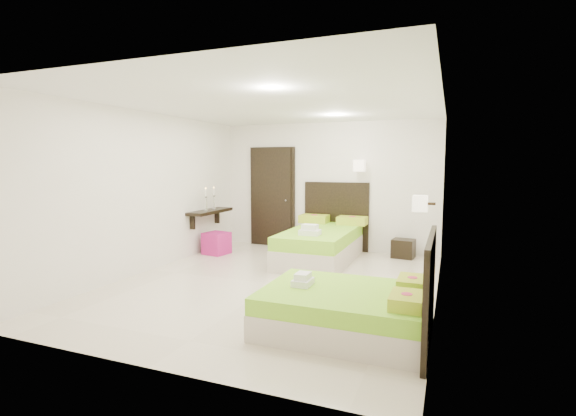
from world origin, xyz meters
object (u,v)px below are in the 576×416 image
(bed_double, at_px, (353,308))
(ottoman, at_px, (217,243))
(nightstand, at_px, (403,248))
(bed_single, at_px, (322,242))

(bed_double, xyz_separation_m, ottoman, (-3.34, 2.83, -0.05))
(bed_double, relative_size, nightstand, 4.35)
(nightstand, bearing_deg, ottoman, -156.93)
(bed_single, xyz_separation_m, ottoman, (-2.08, -0.25, -0.13))
(bed_single, height_order, ottoman, bed_single)
(bed_double, xyz_separation_m, nightstand, (0.12, 3.82, -0.08))
(bed_double, relative_size, ottoman, 4.05)
(bed_single, distance_m, bed_double, 3.32)
(bed_single, relative_size, bed_double, 1.30)
(nightstand, distance_m, ottoman, 3.60)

